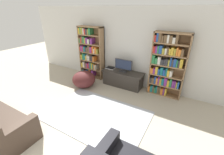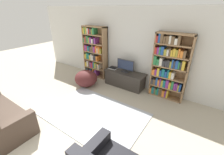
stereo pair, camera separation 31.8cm
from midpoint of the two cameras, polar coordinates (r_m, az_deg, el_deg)
name	(u,v)px [view 1 (the left image)]	position (r m, az deg, el deg)	size (l,w,h in m)	color
wall_back	(131,48)	(5.13, 5.55, 11.06)	(8.80, 0.06, 2.60)	silver
bookshelf_left	(91,53)	(5.89, -9.73, 9.24)	(1.00, 0.30, 1.94)	#93704C
bookshelf_right	(166,65)	(4.69, 18.20, 4.36)	(1.00, 0.30, 1.94)	#93704C
tv_stand	(123,79)	(5.26, 2.38, -0.42)	(1.44, 0.52, 0.54)	#332D28
television	(123,65)	(5.08, 2.56, 4.65)	(0.62, 0.16, 0.43)	#2D2D33
laptop	(110,68)	(5.42, -2.33, 3.62)	(0.31, 0.23, 0.03)	silver
area_rug	(96,115)	(4.04, -8.30, -13.97)	(2.58, 1.73, 0.02)	#B2B7C1
beanbag_ottoman	(84,79)	(5.29, -12.36, -0.70)	(0.78, 0.78, 0.57)	#4C1E1E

